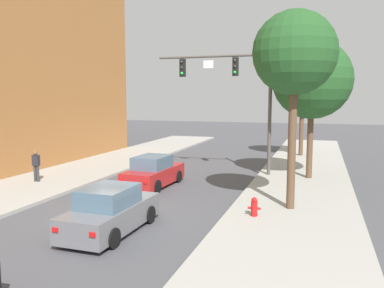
% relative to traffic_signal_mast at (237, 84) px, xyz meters
% --- Properties ---
extents(ground_plane, '(120.00, 120.00, 0.00)m').
position_rel_traffic_signal_mast_xyz_m(ground_plane, '(-2.67, -9.71, -5.35)').
color(ground_plane, '#4C4C51').
extents(sidewalk_right, '(5.00, 60.00, 0.15)m').
position_rel_traffic_signal_mast_xyz_m(sidewalk_right, '(3.83, -9.71, -5.28)').
color(sidewalk_right, '#A8A59E').
rests_on(sidewalk_right, ground).
extents(traffic_signal_mast, '(6.81, 0.38, 7.50)m').
position_rel_traffic_signal_mast_xyz_m(traffic_signal_mast, '(0.00, 0.00, 0.00)').
color(traffic_signal_mast, '#514C47').
rests_on(traffic_signal_mast, sidewalk_right).
extents(car_lead_red, '(2.02, 4.32, 1.60)m').
position_rel_traffic_signal_mast_xyz_m(car_lead_red, '(-3.42, -4.26, -4.63)').
color(car_lead_red, '#B21E1E').
rests_on(car_lead_red, ground).
extents(car_following_grey, '(1.90, 4.27, 1.60)m').
position_rel_traffic_signal_mast_xyz_m(car_following_grey, '(-1.97, -11.23, -4.63)').
color(car_following_grey, slate).
rests_on(car_following_grey, ground).
extents(pedestrian_sidewalk_left_walker, '(0.36, 0.22, 1.64)m').
position_rel_traffic_signal_mast_xyz_m(pedestrian_sidewalk_left_walker, '(-9.49, -5.72, -4.29)').
color(pedestrian_sidewalk_left_walker, '#333338').
rests_on(pedestrian_sidewalk_left_walker, sidewalk_left).
extents(fire_hydrant, '(0.48, 0.24, 0.72)m').
position_rel_traffic_signal_mast_xyz_m(fire_hydrant, '(2.45, -8.35, -4.85)').
color(fire_hydrant, red).
rests_on(fire_hydrant, sidewalk_right).
extents(street_tree_nearest, '(3.25, 3.25, 7.75)m').
position_rel_traffic_signal_mast_xyz_m(street_tree_nearest, '(3.65, -6.83, 0.87)').
color(street_tree_nearest, brown).
rests_on(street_tree_nearest, sidewalk_right).
extents(street_tree_second, '(4.27, 4.27, 7.52)m').
position_rel_traffic_signal_mast_xyz_m(street_tree_second, '(4.17, -0.24, 0.16)').
color(street_tree_second, brown).
rests_on(street_tree_second, sidewalk_right).
extents(street_tree_third, '(3.72, 3.72, 7.15)m').
position_rel_traffic_signal_mast_xyz_m(street_tree_third, '(3.30, 8.54, 0.06)').
color(street_tree_third, brown).
rests_on(street_tree_third, sidewalk_right).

